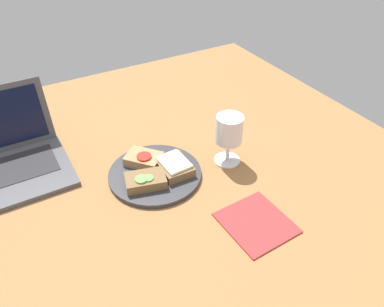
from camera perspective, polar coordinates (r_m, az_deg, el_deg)
name	(u,v)px	position (r cm, az deg, el deg)	size (l,w,h in cm)	color
wooden_table	(167,185)	(99.07, -3.88, -4.81)	(140.00, 140.00, 3.00)	#9E6B3D
plate	(155,174)	(99.33, -5.65, -3.14)	(24.46, 24.46, 1.28)	#333338
sandwich_with_cheese	(174,166)	(98.20, -2.74, -1.91)	(7.98, 10.12, 3.11)	brown
sandwich_with_tomato	(144,159)	(101.48, -7.35, -0.82)	(11.13, 11.41, 3.04)	#A88456
sandwich_with_cucumber	(146,181)	(94.62, -7.08, -4.12)	(11.36, 8.83, 3.09)	brown
wine_glass	(229,132)	(98.97, 5.67, 3.29)	(7.29, 7.29, 14.29)	white
napkin	(256,223)	(88.53, 9.76, -10.37)	(14.41, 15.30, 0.40)	#B23333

